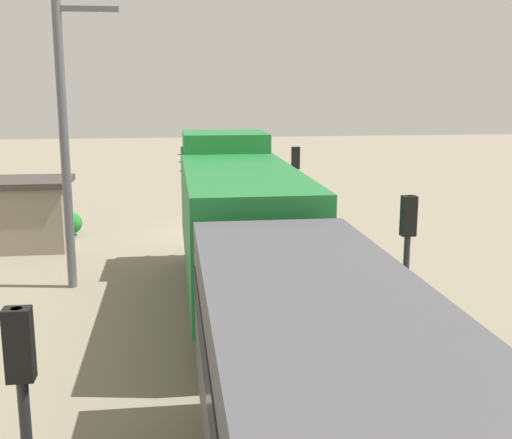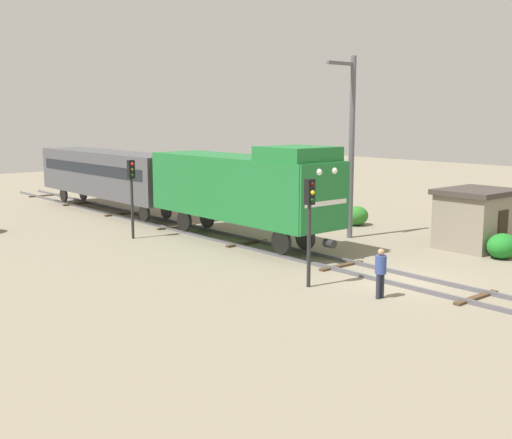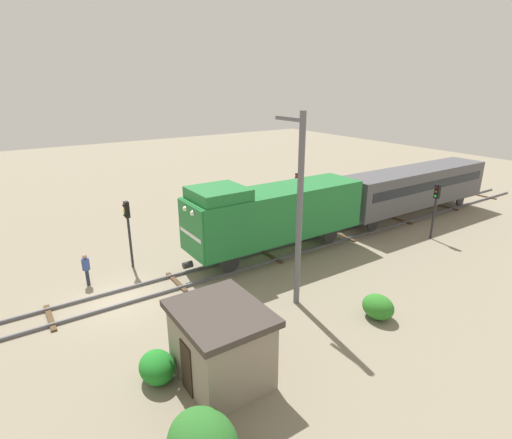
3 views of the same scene
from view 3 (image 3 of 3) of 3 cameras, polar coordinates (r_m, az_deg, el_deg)
ground_plane at (r=20.84m, az=-19.03°, el=-10.72°), size 108.56×108.56×0.00m
railway_track at (r=20.81m, az=-19.05°, el=-10.54°), size 2.40×72.38×0.16m
locomotive at (r=23.37m, az=2.61°, el=1.05°), size 2.90×11.60×4.60m
passenger_car_leading at (r=32.86m, az=21.79°, el=4.55°), size 2.84×14.00×3.66m
traffic_signal_near at (r=22.99m, az=-17.83°, el=-0.35°), size 0.32×0.34×3.88m
traffic_signal_mid at (r=28.63m, az=5.91°, el=4.25°), size 0.32×0.34×3.90m
traffic_signal_far at (r=28.60m, az=24.30°, el=2.37°), size 0.32×0.34×3.72m
worker_near_track at (r=22.39m, az=-23.11°, el=-6.26°), size 0.38×0.38×1.70m
catenary_mast at (r=17.72m, az=6.13°, el=1.59°), size 1.94×0.28×8.89m
relay_hut at (r=14.53m, az=-5.06°, el=-17.27°), size 3.50×2.90×2.74m
bush_near at (r=15.27m, az=-13.95°, el=-19.79°), size 1.49×1.22×1.08m
bush_mid at (r=18.91m, az=17.03°, el=-11.84°), size 1.49×1.22×1.08m
bush_far at (r=37.53m, az=7.97°, el=4.81°), size 2.42×1.98×1.76m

